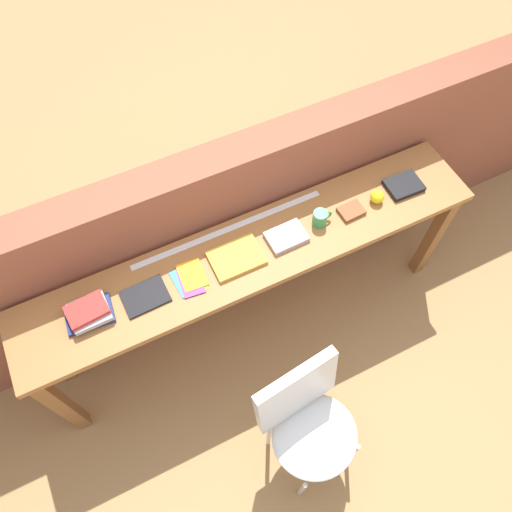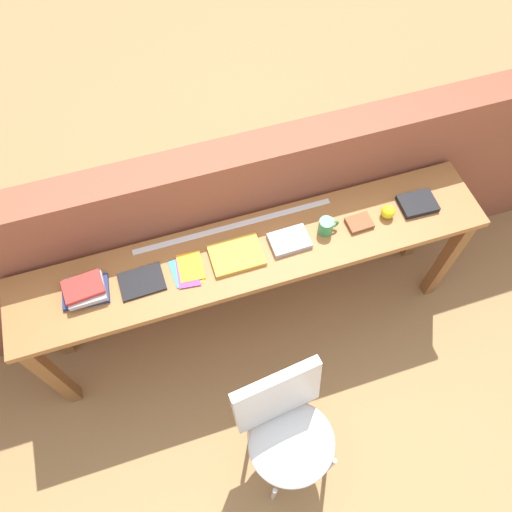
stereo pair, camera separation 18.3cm
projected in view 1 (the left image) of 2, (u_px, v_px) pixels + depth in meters
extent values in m
plane|color=#9E7547|center=(273.00, 357.00, 3.17)|extent=(40.00, 40.00, 0.00)
cube|color=brown|center=(227.00, 227.00, 2.92)|extent=(6.00, 0.20, 1.26)
cube|color=#996033|center=(252.00, 252.00, 2.56)|extent=(2.50, 0.44, 0.04)
cube|color=brown|center=(61.00, 404.00, 2.61)|extent=(0.07, 0.07, 0.84)
cube|color=brown|center=(433.00, 236.00, 3.14)|extent=(0.07, 0.07, 0.84)
cube|color=brown|center=(46.00, 352.00, 2.76)|extent=(0.07, 0.07, 0.84)
cube|color=brown|center=(404.00, 199.00, 3.28)|extent=(0.07, 0.07, 0.84)
ellipsoid|color=silver|center=(315.00, 436.00, 2.50)|extent=(0.49, 0.47, 0.08)
cube|color=silver|center=(296.00, 391.00, 2.38)|extent=(0.45, 0.15, 0.40)
cylinder|color=#B2B2B7|center=(302.00, 489.00, 2.60)|extent=(0.02, 0.02, 0.41)
cylinder|color=#B2B2B7|center=(352.00, 453.00, 2.69)|extent=(0.02, 0.02, 0.41)
cylinder|color=#B2B2B7|center=(269.00, 436.00, 2.74)|extent=(0.02, 0.02, 0.41)
cylinder|color=#B2B2B7|center=(317.00, 403.00, 2.83)|extent=(0.02, 0.02, 0.41)
cube|color=navy|center=(89.00, 314.00, 2.36)|extent=(0.23, 0.18, 0.02)
cube|color=#9E9EA3|center=(89.00, 312.00, 2.34)|extent=(0.18, 0.17, 0.03)
cube|color=red|center=(87.00, 310.00, 2.31)|extent=(0.20, 0.15, 0.02)
cube|color=black|center=(145.00, 296.00, 2.41)|extent=(0.22, 0.16, 0.01)
cube|color=yellow|center=(193.00, 281.00, 2.46)|extent=(0.14, 0.16, 0.00)
cube|color=#3399D8|center=(187.00, 280.00, 2.46)|extent=(0.14, 0.17, 0.00)
cube|color=purple|center=(191.00, 281.00, 2.45)|extent=(0.13, 0.18, 0.00)
cube|color=orange|center=(192.00, 275.00, 2.46)|extent=(0.13, 0.17, 0.00)
cube|color=gold|center=(236.00, 258.00, 2.51)|extent=(0.26, 0.19, 0.02)
cube|color=#9E9EA3|center=(286.00, 237.00, 2.57)|extent=(0.21, 0.15, 0.03)
cylinder|color=#338C4C|center=(320.00, 218.00, 2.59)|extent=(0.08, 0.08, 0.09)
torus|color=#338C4C|center=(327.00, 215.00, 2.60)|extent=(0.06, 0.01, 0.06)
cube|color=brown|center=(351.00, 211.00, 2.66)|extent=(0.13, 0.10, 0.02)
sphere|color=yellow|center=(377.00, 197.00, 2.67)|extent=(0.07, 0.07, 0.07)
cube|color=black|center=(404.00, 185.00, 2.74)|extent=(0.20, 0.16, 0.03)
cube|color=silver|center=(229.00, 229.00, 2.61)|extent=(1.08, 0.03, 0.00)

